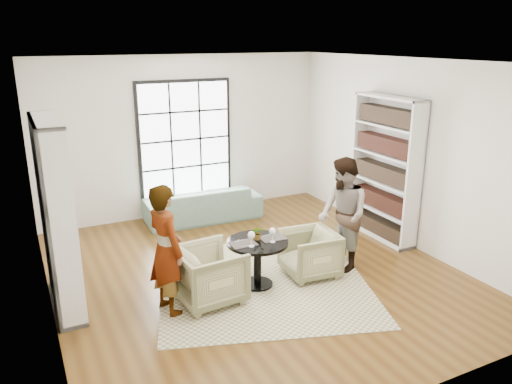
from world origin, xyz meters
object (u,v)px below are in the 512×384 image
sofa (203,203)px  person_left (166,250)px  person_right (343,215)px  wine_glass_right (273,232)px  wine_glass_left (251,236)px  armchair_right (310,253)px  pedestal_table (257,253)px  armchair_left (209,275)px  flower_centerpiece (258,233)px

sofa → person_left: bearing=64.0°
person_right → wine_glass_right: person_right is taller
person_right → wine_glass_left: person_right is taller
armchair_right → wine_glass_right: 0.81m
wine_glass_left → pedestal_table: bearing=39.6°
armchair_right → person_right: bearing=95.0°
armchair_right → armchair_left: bearing=-83.1°
armchair_right → wine_glass_right: size_ratio=3.58×
wine_glass_right → person_right: bearing=3.8°
person_left → person_right: person_right is taller
flower_centerpiece → wine_glass_left: bearing=-135.6°
sofa → person_right: bearing=113.2°
wine_glass_left → flower_centerpiece: bearing=44.4°
sofa → armchair_right: (0.55, -2.85, 0.02)m
wine_glass_left → flower_centerpiece: size_ratio=1.12×
armchair_right → wine_glass_right: wine_glass_right is taller
person_left → person_right: size_ratio=0.99×
armchair_right → person_left: person_left is taller
person_right → wine_glass_right: (-1.20, -0.08, -0.02)m
armchair_left → armchair_right: (1.55, 0.05, -0.04)m
wine_glass_right → wine_glass_left: bearing=-178.6°
pedestal_table → sofa: size_ratio=0.39×
wine_glass_left → wine_glass_right: wine_glass_left is taller
person_right → armchair_left: bearing=-77.9°
wine_glass_right → sofa: bearing=88.2°
sofa → wine_glass_right: wine_glass_right is taller
person_right → wine_glass_left: (-1.52, -0.09, -0.02)m
sofa → wine_glass_right: bearing=90.2°
person_left → wine_glass_right: (1.45, -0.03, -0.01)m
sofa → flower_centerpiece: (-0.23, -2.76, 0.45)m
wine_glass_right → flower_centerpiece: 0.22m
pedestal_table → armchair_left: armchair_left is taller
armchair_left → person_left: bearing=85.1°
wine_glass_left → sofa: bearing=82.0°
person_left → pedestal_table: bearing=-98.4°
wine_glass_left → person_right: bearing=3.3°
person_right → wine_glass_left: size_ratio=7.78×
armchair_right → wine_glass_left: bearing=-79.8°
armchair_right → wine_glass_left: wine_glass_left is taller
armchair_left → sofa: bearing=-23.9°
person_right → wine_glass_right: bearing=-75.5°
wine_glass_left → armchair_right: bearing=5.2°
sofa → armchair_right: armchair_right is taller
armchair_right → flower_centerpiece: flower_centerpiece is taller
sofa → wine_glass_left: bearing=84.0°
pedestal_table → wine_glass_left: bearing=-140.4°
wine_glass_left → wine_glass_right: 0.32m
person_left → flower_centerpiece: 1.33m
armchair_left → wine_glass_left: (0.58, -0.04, 0.45)m
armchair_left → wine_glass_right: bearing=-96.8°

